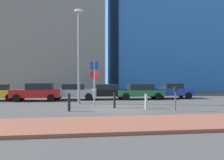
{
  "coord_description": "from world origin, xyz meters",
  "views": [
    {
      "loc": [
        -2.45,
        -16.21,
        2.1
      ],
      "look_at": [
        0.16,
        2.05,
        1.86
      ],
      "focal_mm": 39.2,
      "sensor_mm": 36.0,
      "label": 1
    }
  ],
  "objects_px": {
    "parked_car_green": "(140,91)",
    "traffic_bollard_edge": "(69,101)",
    "parked_car_silver": "(73,92)",
    "street_lamp": "(79,48)",
    "parked_car_blue": "(171,91)",
    "parking_sign_post": "(94,78)",
    "traffic_bollard_near": "(69,103)",
    "traffic_bollard_mid": "(146,101)",
    "traffic_bollard_far": "(114,100)",
    "parking_meter": "(175,95)",
    "parked_car_red": "(37,92)",
    "parked_car_black": "(106,91)"
  },
  "relations": [
    {
      "from": "parked_car_green",
      "to": "parked_car_blue",
      "type": "bearing_deg",
      "value": 6.81
    },
    {
      "from": "parked_car_red",
      "to": "parked_car_green",
      "type": "xyz_separation_m",
      "value": [
        9.32,
        0.25,
        -0.05
      ]
    },
    {
      "from": "parked_car_silver",
      "to": "traffic_bollard_far",
      "type": "bearing_deg",
      "value": -66.41
    },
    {
      "from": "parked_car_black",
      "to": "parked_car_red",
      "type": "bearing_deg",
      "value": -173.95
    },
    {
      "from": "parked_car_green",
      "to": "traffic_bollard_edge",
      "type": "height_order",
      "value": "parked_car_green"
    },
    {
      "from": "parked_car_blue",
      "to": "parked_car_red",
      "type": "bearing_deg",
      "value": -177.1
    },
    {
      "from": "street_lamp",
      "to": "parked_car_blue",
      "type": "bearing_deg",
      "value": 21.73
    },
    {
      "from": "parking_sign_post",
      "to": "parking_meter",
      "type": "bearing_deg",
      "value": -27.35
    },
    {
      "from": "parked_car_silver",
      "to": "traffic_bollard_far",
      "type": "xyz_separation_m",
      "value": [
        2.83,
        -6.49,
        -0.23
      ]
    },
    {
      "from": "parked_car_silver",
      "to": "parking_meter",
      "type": "height_order",
      "value": "parking_meter"
    },
    {
      "from": "parked_car_blue",
      "to": "street_lamp",
      "type": "relative_size",
      "value": 0.55
    },
    {
      "from": "parking_sign_post",
      "to": "traffic_bollard_edge",
      "type": "height_order",
      "value": "parking_sign_post"
    },
    {
      "from": "traffic_bollard_mid",
      "to": "traffic_bollard_edge",
      "type": "distance_m",
      "value": 5.16
    },
    {
      "from": "street_lamp",
      "to": "traffic_bollard_mid",
      "type": "relative_size",
      "value": 7.54
    },
    {
      "from": "parked_car_green",
      "to": "parking_sign_post",
      "type": "xyz_separation_m",
      "value": [
        -4.67,
        -5.42,
        1.25
      ]
    },
    {
      "from": "street_lamp",
      "to": "traffic_bollard_edge",
      "type": "relative_size",
      "value": 7.61
    },
    {
      "from": "parked_car_black",
      "to": "traffic_bollard_near",
      "type": "bearing_deg",
      "value": -112.3
    },
    {
      "from": "parked_car_blue",
      "to": "parking_sign_post",
      "type": "distance_m",
      "value": 9.87
    },
    {
      "from": "traffic_bollard_near",
      "to": "parked_car_green",
      "type": "bearing_deg",
      "value": 48.76
    },
    {
      "from": "parked_car_green",
      "to": "traffic_bollard_far",
      "type": "xyz_separation_m",
      "value": [
        -3.36,
        -6.11,
        -0.23
      ]
    },
    {
      "from": "parking_sign_post",
      "to": "parking_meter",
      "type": "xyz_separation_m",
      "value": [
        4.83,
        -2.5,
        -1.04
      ]
    },
    {
      "from": "parked_car_silver",
      "to": "parking_sign_post",
      "type": "height_order",
      "value": "parking_sign_post"
    },
    {
      "from": "street_lamp",
      "to": "traffic_bollard_mid",
      "type": "bearing_deg",
      "value": -40.35
    },
    {
      "from": "parked_car_red",
      "to": "parking_sign_post",
      "type": "height_order",
      "value": "parking_sign_post"
    },
    {
      "from": "parked_car_red",
      "to": "traffic_bollard_near",
      "type": "bearing_deg",
      "value": -66.73
    },
    {
      "from": "parking_meter",
      "to": "traffic_bollard_near",
      "type": "bearing_deg",
      "value": 173.82
    },
    {
      "from": "parked_car_green",
      "to": "traffic_bollard_far",
      "type": "bearing_deg",
      "value": -118.85
    },
    {
      "from": "parked_car_green",
      "to": "traffic_bollard_edge",
      "type": "bearing_deg",
      "value": -139.17
    },
    {
      "from": "parked_car_blue",
      "to": "street_lamp",
      "type": "xyz_separation_m",
      "value": [
        -8.92,
        -3.55,
        3.54
      ]
    },
    {
      "from": "parked_car_red",
      "to": "parked_car_silver",
      "type": "xyz_separation_m",
      "value": [
        3.13,
        0.63,
        -0.06
      ]
    },
    {
      "from": "street_lamp",
      "to": "traffic_bollard_near",
      "type": "height_order",
      "value": "street_lamp"
    },
    {
      "from": "parked_car_black",
      "to": "street_lamp",
      "type": "height_order",
      "value": "street_lamp"
    },
    {
      "from": "parked_car_black",
      "to": "parking_sign_post",
      "type": "relative_size",
      "value": 1.42
    },
    {
      "from": "parked_car_black",
      "to": "street_lamp",
      "type": "bearing_deg",
      "value": -124.98
    },
    {
      "from": "parked_car_black",
      "to": "parking_sign_post",
      "type": "xyz_separation_m",
      "value": [
        -1.47,
        -5.82,
        1.26
      ]
    },
    {
      "from": "traffic_bollard_mid",
      "to": "traffic_bollard_far",
      "type": "bearing_deg",
      "value": 159.84
    },
    {
      "from": "parked_car_silver",
      "to": "traffic_bollard_edge",
      "type": "height_order",
      "value": "parked_car_silver"
    },
    {
      "from": "traffic_bollard_far",
      "to": "parking_meter",
      "type": "bearing_deg",
      "value": -27.2
    },
    {
      "from": "parking_sign_post",
      "to": "traffic_bollard_near",
      "type": "height_order",
      "value": "parking_sign_post"
    },
    {
      "from": "parked_car_silver",
      "to": "parked_car_green",
      "type": "distance_m",
      "value": 6.21
    },
    {
      "from": "parked_car_red",
      "to": "parked_car_blue",
      "type": "bearing_deg",
      "value": 2.9
    },
    {
      "from": "traffic_bollard_mid",
      "to": "parking_meter",
      "type": "bearing_deg",
      "value": -34.99
    },
    {
      "from": "parked_car_red",
      "to": "parking_sign_post",
      "type": "xyz_separation_m",
      "value": [
        4.65,
        -5.17,
        1.19
      ]
    },
    {
      "from": "parked_car_blue",
      "to": "parked_car_black",
      "type": "bearing_deg",
      "value": 179.89
    },
    {
      "from": "parking_meter",
      "to": "street_lamp",
      "type": "bearing_deg",
      "value": 140.99
    },
    {
      "from": "parked_car_green",
      "to": "parking_sign_post",
      "type": "height_order",
      "value": "parking_sign_post"
    },
    {
      "from": "parked_car_silver",
      "to": "parked_car_blue",
      "type": "bearing_deg",
      "value": 0.03
    },
    {
      "from": "traffic_bollard_near",
      "to": "traffic_bollard_edge",
      "type": "bearing_deg",
      "value": 92.04
    },
    {
      "from": "parked_car_green",
      "to": "parking_sign_post",
      "type": "relative_size",
      "value": 1.39
    },
    {
      "from": "traffic_bollard_far",
      "to": "traffic_bollard_edge",
      "type": "xyz_separation_m",
      "value": [
        -3.02,
        0.59,
        -0.04
      ]
    }
  ]
}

